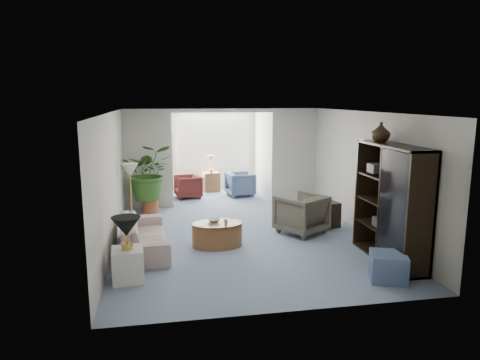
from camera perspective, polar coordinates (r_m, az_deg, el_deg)
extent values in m
plane|color=#889FB4|center=(8.76, 0.72, -7.80)|extent=(6.00, 6.00, 0.00)
plane|color=#889FB4|center=(12.67, -2.86, -2.03)|extent=(2.60, 2.60, 0.00)
cube|color=beige|center=(11.27, -11.80, 2.63)|extent=(1.20, 0.12, 2.50)
cube|color=beige|center=(11.80, 7.00, 3.13)|extent=(1.20, 0.12, 2.50)
cube|color=beige|center=(11.28, -2.23, 8.98)|extent=(2.60, 0.12, 0.10)
cube|color=white|center=(13.51, -3.52, 4.76)|extent=(2.20, 0.02, 1.50)
cube|color=white|center=(13.48, -3.51, 4.75)|extent=(2.20, 0.02, 1.50)
cube|color=#B7AE92|center=(9.09, 16.29, 3.44)|extent=(0.04, 0.50, 0.40)
imported|color=beige|center=(8.29, -12.32, -6.97)|extent=(0.93, 2.08, 0.59)
cube|color=silver|center=(7.04, -14.30, -10.61)|extent=(0.50, 0.50, 0.51)
cone|color=black|center=(6.85, -14.53, -5.87)|extent=(0.44, 0.44, 0.30)
cone|color=beige|center=(9.69, -14.06, 1.27)|extent=(0.36, 0.36, 0.28)
cylinder|color=brown|center=(8.38, -2.96, -7.06)|extent=(1.11, 1.11, 0.45)
imported|color=silver|center=(8.40, -3.41, -5.22)|extent=(0.27, 0.27, 0.06)
imported|color=beige|center=(8.23, -1.85, -5.44)|extent=(0.11, 0.11, 0.08)
imported|color=#5F5A4B|center=(9.21, 7.92, -4.36)|extent=(1.21, 1.22, 0.81)
cube|color=black|center=(9.75, 11.27, -4.43)|extent=(0.52, 0.45, 0.55)
cube|color=black|center=(7.91, 18.99, -2.89)|extent=(0.48, 1.80, 2.00)
imported|color=#301F10|center=(8.17, 17.77, 5.95)|extent=(0.33, 0.33, 0.35)
cube|color=slate|center=(7.25, 18.64, -10.61)|extent=(0.68, 0.68, 0.42)
cylinder|color=#AE5532|center=(11.01, -11.56, -3.32)|extent=(0.40, 0.40, 0.32)
imported|color=#336221|center=(10.84, -11.72, 1.01)|extent=(1.23, 1.06, 1.36)
imported|color=slate|center=(12.59, 0.05, -0.53)|extent=(0.84, 0.82, 0.68)
imported|color=maroon|center=(12.42, -6.77, -0.85)|extent=(0.79, 0.78, 0.64)
cube|color=brown|center=(13.22, -3.73, -0.24)|extent=(0.52, 0.43, 0.58)
cube|color=#363531|center=(8.08, 18.08, -5.20)|extent=(0.30, 0.26, 0.16)
cube|color=#484543|center=(8.16, 17.42, 1.46)|extent=(0.30, 0.26, 0.16)
cube|color=#3C3A38|center=(7.75, 19.17, -2.48)|extent=(0.30, 0.26, 0.16)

